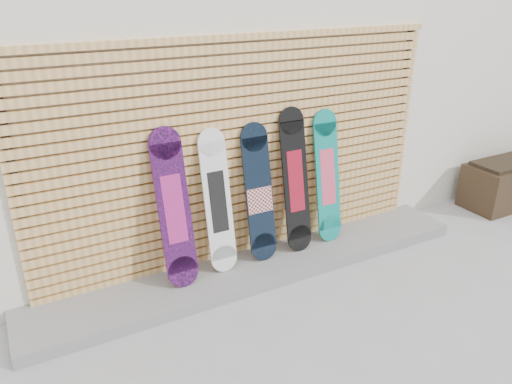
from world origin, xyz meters
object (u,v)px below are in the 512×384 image
planter_box (512,181)px  snowboard_1 (218,202)px  snowboard_0 (174,209)px  snowboard_4 (327,177)px  snowboard_2 (259,194)px  snowboard_3 (295,181)px

planter_box → snowboard_1: 4.14m
snowboard_0 → snowboard_4: size_ratio=1.04×
planter_box → snowboard_2: bearing=176.8°
snowboard_1 → snowboard_2: snowboard_1 is taller
snowboard_2 → snowboard_3: size_ratio=0.93×
planter_box → snowboard_3: bearing=176.5°
snowboard_1 → snowboard_3: size_ratio=0.93×
planter_box → snowboard_0: bearing=177.8°
planter_box → snowboard_4: size_ratio=0.97×
snowboard_3 → snowboard_4: bearing=1.9°
planter_box → snowboard_1: snowboard_1 is taller
snowboard_2 → snowboard_0: bearing=-178.2°
snowboard_1 → snowboard_3: 0.86m
snowboard_1 → snowboard_0: bearing=-176.1°
planter_box → snowboard_0: size_ratio=0.93×
planter_box → snowboard_2: (-3.66, 0.20, 0.50)m
snowboard_0 → snowboard_3: snowboard_3 is taller
snowboard_3 → snowboard_1: bearing=179.5°
snowboard_2 → snowboard_3: 0.42m
snowboard_1 → snowboard_3: snowboard_3 is taller
snowboard_3 → snowboard_4: 0.41m
planter_box → snowboard_4: bearing=175.8°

